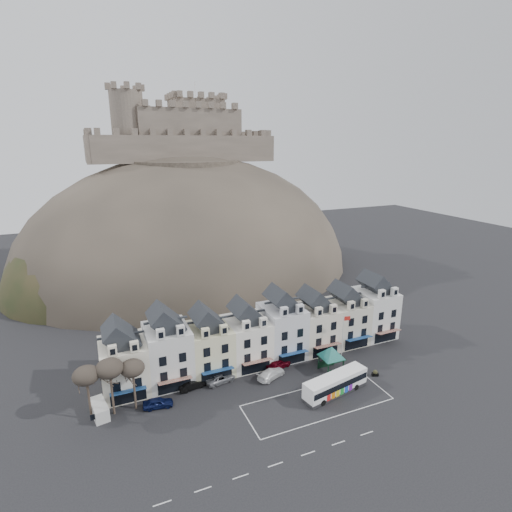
{
  "coord_description": "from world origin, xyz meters",
  "views": [
    {
      "loc": [
        -26.64,
        -42.01,
        37.25
      ],
      "look_at": [
        1.81,
        24.0,
        16.72
      ],
      "focal_mm": 28.0,
      "sensor_mm": 36.0,
      "label": 1
    }
  ],
  "objects": [
    {
      "name": "tree_left_mid",
      "position": [
        -26.0,
        10.5,
        7.24
      ],
      "size": [
        3.78,
        3.78,
        8.64
      ],
      "color": "#362D22",
      "rests_on": "ground"
    },
    {
      "name": "ground",
      "position": [
        0.0,
        0.0,
        0.0
      ],
      "size": [
        300.0,
        300.0,
        0.0
      ],
      "primitive_type": "plane",
      "color": "black",
      "rests_on": "ground"
    },
    {
      "name": "white_van",
      "position": [
        -27.9,
        10.91,
        0.99
      ],
      "size": [
        2.61,
        4.58,
        1.97
      ],
      "rotation": [
        0.0,
        0.0,
        0.18
      ],
      "color": "silver",
      "rests_on": "ground"
    },
    {
      "name": "car_maroon",
      "position": [
        0.8,
        11.96,
        0.79
      ],
      "size": [
        4.99,
        3.17,
        1.58
      ],
      "primitive_type": "imported",
      "rotation": [
        0.0,
        0.0,
        1.87
      ],
      "color": "#520410",
      "rests_on": "ground"
    },
    {
      "name": "car_navy",
      "position": [
        -20.0,
        9.5,
        0.74
      ],
      "size": [
        4.54,
        2.36,
        1.47
      ],
      "primitive_type": "imported",
      "rotation": [
        0.0,
        0.0,
        1.42
      ],
      "color": "#0C143E",
      "rests_on": "ground"
    },
    {
      "name": "townhouse_terrace",
      "position": [
        0.15,
        15.97,
        5.3
      ],
      "size": [
        54.4,
        9.35,
        11.8
      ],
      "color": "white",
      "rests_on": "ground"
    },
    {
      "name": "bus",
      "position": [
        5.62,
        2.12,
        1.75
      ],
      "size": [
        11.51,
        4.61,
        3.17
      ],
      "rotation": [
        0.0,
        0.0,
        0.18
      ],
      "color": "#262628",
      "rests_on": "ground"
    },
    {
      "name": "planter_east",
      "position": [
        14.46,
        3.5,
        0.51
      ],
      "size": [
        1.18,
        0.84,
        1.06
      ],
      "rotation": [
        0.0,
        0.0,
        -0.32
      ],
      "color": "black",
      "rests_on": "ground"
    },
    {
      "name": "planter_west",
      "position": [
        12.0,
        4.58,
        0.52
      ],
      "size": [
        1.15,
        0.76,
        1.09
      ],
      "rotation": [
        0.0,
        0.0,
        0.14
      ],
      "color": "black",
      "rests_on": "ground"
    },
    {
      "name": "car_charcoal",
      "position": [
        9.62,
        10.39,
        0.62
      ],
      "size": [
        3.97,
        2.26,
        1.24
      ],
      "primitive_type": "imported",
      "rotation": [
        0.0,
        0.0,
        1.84
      ],
      "color": "black",
      "rests_on": "ground"
    },
    {
      "name": "car_white",
      "position": [
        -1.59,
        9.85,
        0.77
      ],
      "size": [
        5.69,
        4.03,
        1.53
      ],
      "primitive_type": "imported",
      "rotation": [
        0.0,
        0.0,
        1.97
      ],
      "color": "white",
      "rests_on": "ground"
    },
    {
      "name": "car_black",
      "position": [
        -14.28,
        12.0,
        0.7
      ],
      "size": [
        4.45,
        2.17,
        1.4
      ],
      "primitive_type": "imported",
      "rotation": [
        0.0,
        0.0,
        1.74
      ],
      "color": "black",
      "rests_on": "ground"
    },
    {
      "name": "castle_hill",
      "position": [
        1.25,
        68.95,
        0.11
      ],
      "size": [
        100.0,
        76.0,
        68.0
      ],
      "color": "#353029",
      "rests_on": "ground"
    },
    {
      "name": "coach_bay_markings",
      "position": [
        2.0,
        1.25,
        0.0
      ],
      "size": [
        22.0,
        7.5,
        0.01
      ],
      "primitive_type": "cube",
      "color": "silver",
      "rests_on": "ground"
    },
    {
      "name": "bus_shelter",
      "position": [
        8.5,
        7.65,
        3.55
      ],
      "size": [
        7.21,
        7.21,
        4.57
      ],
      "rotation": [
        0.0,
        0.0,
        -0.01
      ],
      "color": "black",
      "rests_on": "ground"
    },
    {
      "name": "red_buoy",
      "position": [
        10.81,
        4.93,
        0.87
      ],
      "size": [
        1.51,
        1.51,
        1.71
      ],
      "rotation": [
        0.0,
        0.0,
        -0.41
      ],
      "color": "black",
      "rests_on": "ground"
    },
    {
      "name": "castle",
      "position": [
        0.51,
        75.93,
        40.19
      ],
      "size": [
        50.2,
        22.2,
        22.0
      ],
      "color": "brown",
      "rests_on": "ground"
    },
    {
      "name": "tree_left_near",
      "position": [
        -23.0,
        10.5,
        6.55
      ],
      "size": [
        3.43,
        3.43,
        7.84
      ],
      "color": "#362D22",
      "rests_on": "ground"
    },
    {
      "name": "tree_left_far",
      "position": [
        -29.0,
        10.5,
        6.9
      ],
      "size": [
        3.61,
        3.61,
        8.24
      ],
      "color": "#362D22",
      "rests_on": "ground"
    },
    {
      "name": "car_silver",
      "position": [
        -9.6,
        12.0,
        0.69
      ],
      "size": [
        5.25,
        3.15,
        1.39
      ],
      "primitive_type": "imported",
      "rotation": [
        0.0,
        0.0,
        1.75
      ],
      "color": "gray",
      "rests_on": "ground"
    },
    {
      "name": "flagpole",
      "position": [
        12.39,
        9.97,
        4.91
      ],
      "size": [
        1.22,
        0.33,
        8.6
      ],
      "rotation": [
        0.0,
        0.0,
        -0.21
      ],
      "color": "silver",
      "rests_on": "ground"
    }
  ]
}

